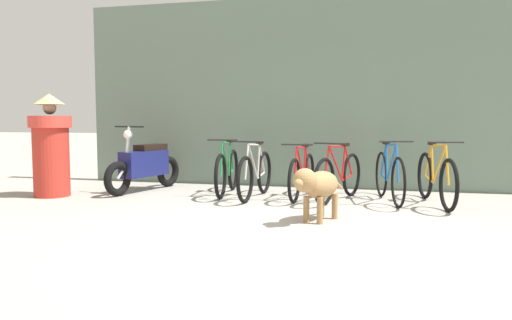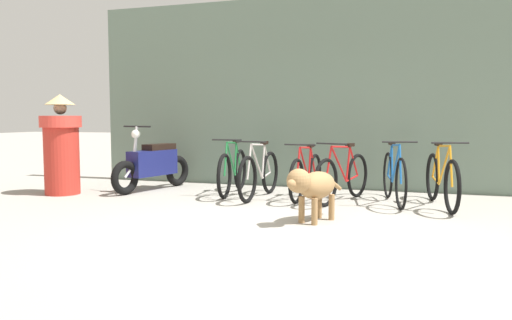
{
  "view_description": "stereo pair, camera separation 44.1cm",
  "coord_description": "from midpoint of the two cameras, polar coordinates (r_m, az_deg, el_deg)",
  "views": [
    {
      "loc": [
        0.85,
        -5.14,
        1.21
      ],
      "look_at": [
        -0.73,
        1.2,
        0.65
      ],
      "focal_mm": 35.0,
      "sensor_mm": 36.0,
      "label": 1
    },
    {
      "loc": [
        1.28,
        -5.02,
        1.21
      ],
      "look_at": [
        -0.73,
        1.2,
        0.65
      ],
      "focal_mm": 35.0,
      "sensor_mm": 36.0,
      "label": 2
    }
  ],
  "objects": [
    {
      "name": "motorcycle",
      "position": [
        8.41,
        -14.11,
        -0.64
      ],
      "size": [
        0.64,
        1.74,
        1.08
      ],
      "rotation": [
        0.0,
        0.0,
        -1.82
      ],
      "color": "black",
      "rests_on": "ground"
    },
    {
      "name": "person_in_robes",
      "position": [
        8.32,
        -23.83,
        1.48
      ],
      "size": [
        0.7,
        0.7,
        1.57
      ],
      "rotation": [
        0.0,
        0.0,
        3.03
      ],
      "color": "#B72D23",
      "rests_on": "ground"
    },
    {
      "name": "bicycle_0",
      "position": [
        7.86,
        -4.91,
        -1.34
      ],
      "size": [
        0.46,
        1.64,
        0.89
      ],
      "rotation": [
        0.0,
        0.0,
        -1.47
      ],
      "color": "black",
      "rests_on": "ground"
    },
    {
      "name": "bicycle_3",
      "position": [
        7.3,
        7.74,
        -1.9
      ],
      "size": [
        0.62,
        1.61,
        0.86
      ],
      "rotation": [
        0.0,
        0.0,
        -1.89
      ],
      "color": "black",
      "rests_on": "ground"
    },
    {
      "name": "ground_plane",
      "position": [
        5.33,
        2.13,
        -8.22
      ],
      "size": [
        60.0,
        60.0,
        0.0
      ],
      "primitive_type": "plane",
      "color": "#9E998E"
    },
    {
      "name": "bicycle_5",
      "position": [
        7.25,
        18.25,
        -2.02
      ],
      "size": [
        0.49,
        1.75,
        0.9
      ],
      "rotation": [
        0.0,
        0.0,
        -1.38
      ],
      "color": "black",
      "rests_on": "ground"
    },
    {
      "name": "bicycle_4",
      "position": [
        7.32,
        13.33,
        -1.8
      ],
      "size": [
        0.51,
        1.66,
        0.9
      ],
      "rotation": [
        0.0,
        0.0,
        -1.35
      ],
      "color": "black",
      "rests_on": "ground"
    },
    {
      "name": "shop_wall_back",
      "position": [
        8.66,
        6.99,
        7.65
      ],
      "size": [
        8.87,
        0.2,
        3.27
      ],
      "color": "slate",
      "rests_on": "ground"
    },
    {
      "name": "bicycle_1",
      "position": [
        7.48,
        -1.76,
        -1.67
      ],
      "size": [
        0.46,
        1.64,
        0.88
      ],
      "rotation": [
        0.0,
        0.0,
        -1.63
      ],
      "color": "black",
      "rests_on": "ground"
    },
    {
      "name": "stray_dog",
      "position": [
        5.77,
        4.85,
        -2.91
      ],
      "size": [
        0.58,
        1.04,
        0.65
      ],
      "rotation": [
        0.0,
        0.0,
        4.32
      ],
      "color": "#997247",
      "rests_on": "ground"
    },
    {
      "name": "bicycle_2",
      "position": [
        7.48,
        3.62,
        -1.77
      ],
      "size": [
        0.46,
        1.6,
        0.83
      ],
      "rotation": [
        0.0,
        0.0,
        -1.65
      ],
      "color": "black",
      "rests_on": "ground"
    }
  ]
}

